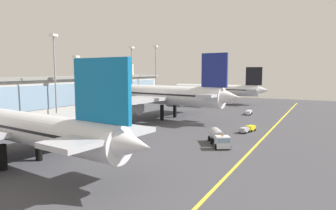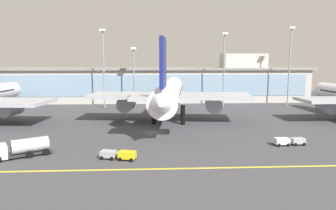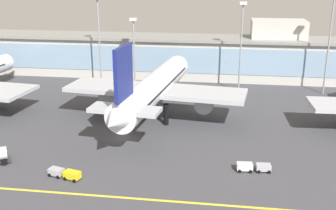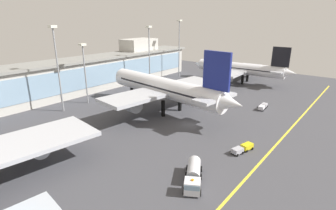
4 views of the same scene
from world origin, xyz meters
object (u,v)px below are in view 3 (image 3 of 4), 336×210
(airliner_near_right, at_px, (154,88))
(service_truck_far, at_px, (65,173))
(apron_light_mast_west, at_px, (134,41))
(apron_light_mast_centre, at_px, (99,30))
(baggage_tug_near, at_px, (253,167))
(apron_light_mast_far_east, at_px, (330,31))
(apron_light_mast_east, at_px, (242,35))

(airliner_near_right, bearing_deg, service_truck_far, 168.82)
(airliner_near_right, bearing_deg, apron_light_mast_west, 28.73)
(apron_light_mast_centre, bearing_deg, airliner_near_right, -50.64)
(apron_light_mast_west, bearing_deg, apron_light_mast_centre, -173.62)
(airliner_near_right, height_order, baggage_tug_near, airliner_near_right)
(apron_light_mast_centre, height_order, apron_light_mast_far_east, apron_light_mast_far_east)
(apron_light_mast_centre, height_order, apron_light_mast_east, apron_light_mast_centre)
(airliner_near_right, distance_m, service_truck_far, 31.70)
(airliner_near_right, height_order, apron_light_mast_far_east, apron_light_mast_far_east)
(apron_light_mast_centre, bearing_deg, baggage_tug_near, -49.29)
(service_truck_far, bearing_deg, apron_light_mast_far_east, 62.29)
(baggage_tug_near, relative_size, apron_light_mast_centre, 0.23)
(airliner_near_right, xyz_separation_m, apron_light_mast_far_east, (42.04, 25.87, 9.81))
(baggage_tug_near, relative_size, service_truck_far, 0.98)
(apron_light_mast_east, distance_m, apron_light_mast_far_east, 22.90)
(apron_light_mast_east, bearing_deg, apron_light_mast_centre, 179.77)
(airliner_near_right, relative_size, baggage_tug_near, 9.20)
(airliner_near_right, height_order, apron_light_mast_east, apron_light_mast_east)
(baggage_tug_near, height_order, service_truck_far, same)
(apron_light_mast_east, bearing_deg, apron_light_mast_west, 177.60)
(apron_light_mast_east, bearing_deg, baggage_tug_near, -88.24)
(baggage_tug_near, height_order, apron_light_mast_west, apron_light_mast_west)
(baggage_tug_near, bearing_deg, airliner_near_right, -52.83)
(baggage_tug_near, xyz_separation_m, apron_light_mast_west, (-30.80, 47.99, 12.39))
(apron_light_mast_centre, bearing_deg, service_truck_far, -79.30)
(service_truck_far, relative_size, apron_light_mast_far_east, 0.22)
(airliner_near_right, distance_m, apron_light_mast_far_east, 50.32)
(airliner_near_right, xyz_separation_m, baggage_tug_near, (20.69, -22.92, -6.40))
(baggage_tug_near, distance_m, service_truck_far, 30.97)
(airliner_near_right, relative_size, service_truck_far, 9.05)
(apron_light_mast_far_east, bearing_deg, service_truck_far, -132.97)
(baggage_tug_near, bearing_deg, apron_light_mast_east, -93.14)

